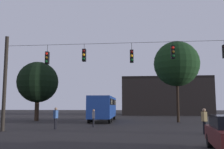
% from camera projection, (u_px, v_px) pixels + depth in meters
% --- Properties ---
extents(ground_plane, '(168.00, 168.00, 0.00)m').
position_uv_depth(ground_plane, '(135.00, 122.00, 29.63)').
color(ground_plane, black).
rests_on(ground_plane, ground).
extents(overhead_signal_span, '(20.01, 0.44, 7.36)m').
position_uv_depth(overhead_signal_span, '(132.00, 73.00, 18.88)').
color(overhead_signal_span, black).
rests_on(overhead_signal_span, ground).
extents(city_bus, '(2.87, 11.08, 3.00)m').
position_uv_depth(city_bus, '(103.00, 106.00, 32.23)').
color(city_bus, navy).
rests_on(city_bus, ground).
extents(pedestrian_crossing_left, '(0.34, 0.42, 1.78)m').
position_uv_depth(pedestrian_crossing_left, '(56.00, 117.00, 21.31)').
color(pedestrian_crossing_left, black).
rests_on(pedestrian_crossing_left, ground).
extents(pedestrian_crossing_center, '(0.35, 0.42, 1.74)m').
position_uv_depth(pedestrian_crossing_center, '(204.00, 119.00, 17.46)').
color(pedestrian_crossing_center, black).
rests_on(pedestrian_crossing_center, ground).
extents(pedestrian_crossing_right, '(0.29, 0.39, 1.60)m').
position_uv_depth(pedestrian_crossing_right, '(93.00, 117.00, 23.04)').
color(pedestrian_crossing_right, black).
rests_on(pedestrian_crossing_right, ground).
extents(corner_building, '(17.85, 13.08, 7.76)m').
position_uv_depth(corner_building, '(165.00, 97.00, 56.07)').
color(corner_building, black).
rests_on(corner_building, ground).
extents(tree_left_silhouette, '(5.26, 5.26, 7.59)m').
position_uv_depth(tree_left_silhouette, '(38.00, 82.00, 33.13)').
color(tree_left_silhouette, '#2D2116').
rests_on(tree_left_silhouette, ground).
extents(tree_behind_building, '(5.41, 5.41, 9.61)m').
position_uv_depth(tree_behind_building, '(177.00, 64.00, 30.62)').
color(tree_behind_building, black).
rests_on(tree_behind_building, ground).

